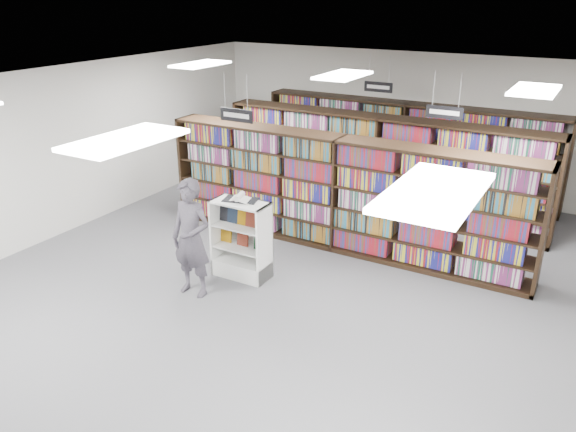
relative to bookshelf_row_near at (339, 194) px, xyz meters
The scene contains 18 objects.
floor 2.26m from the bookshelf_row_near, 90.00° to the right, with size 12.00×12.00×0.00m, color #49494E.
ceiling 2.94m from the bookshelf_row_near, 90.00° to the right, with size 10.00×12.00×0.10m, color silver.
wall_back 4.04m from the bookshelf_row_near, 90.00° to the left, with size 10.00×0.10×3.20m, color silver.
wall_left 5.41m from the bookshelf_row_near, 158.20° to the right, with size 0.10×12.00×3.20m, color silver.
bookshelf_row_near is the anchor object (origin of this frame).
bookshelf_row_mid 2.00m from the bookshelf_row_near, 90.00° to the left, with size 7.00×0.60×2.10m.
bookshelf_row_far 3.70m from the bookshelf_row_near, 90.00° to the left, with size 7.00×0.60×2.10m.
aisle_sign_left 2.33m from the bookshelf_row_near, 146.29° to the right, with size 0.65×0.02×0.80m.
aisle_sign_right 2.33m from the bookshelf_row_near, 33.67° to the left, with size 0.65×0.02×0.80m.
aisle_sign_center 3.38m from the bookshelf_row_near, 99.46° to the left, with size 0.65×0.02×0.80m.
troffer_front_center 5.43m from the bookshelf_row_near, 90.00° to the right, with size 0.60×1.20×0.04m, color white.
troffer_front_right 6.20m from the bookshelf_row_near, 59.04° to the right, with size 0.60×1.20×0.04m, color white.
troffer_back_left 3.67m from the bookshelf_row_near, behind, with size 0.60×1.20×0.04m, color white.
troffer_back_center 2.11m from the bookshelf_row_near, ahead, with size 0.60×1.20×0.04m, color white.
troffer_back_right 3.67m from the bookshelf_row_near, ahead, with size 0.60×1.20×0.04m, color white.
endcap_display 2.11m from the bookshelf_row_near, 116.37° to the right, with size 0.95×0.48×1.33m.
open_book 2.03m from the bookshelf_row_near, 118.14° to the right, with size 0.62×0.45×0.12m.
shopper 2.97m from the bookshelf_row_near, 114.52° to the right, with size 0.69×0.45×1.89m, color #4A454E.
Camera 1 is at (3.96, -6.78, 4.50)m, focal length 35.00 mm.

